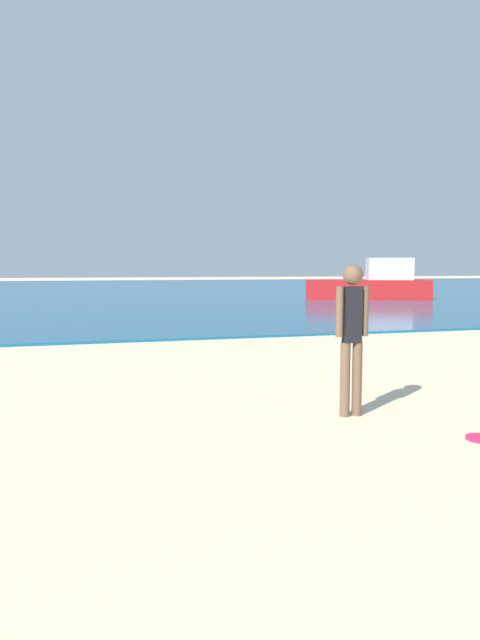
% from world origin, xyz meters
% --- Properties ---
extents(water, '(160.00, 60.00, 0.06)m').
position_xyz_m(water, '(0.00, 44.25, 0.03)').
color(water, '#14567F').
rests_on(water, ground).
extents(person_standing, '(0.37, 0.21, 1.61)m').
position_xyz_m(person_standing, '(0.22, 7.54, 0.92)').
color(person_standing, brown).
rests_on(person_standing, ground).
extents(boat_near, '(6.18, 3.91, 2.00)m').
position_xyz_m(boat_near, '(11.41, 27.04, 0.75)').
color(boat_near, red).
rests_on(boat_near, water).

